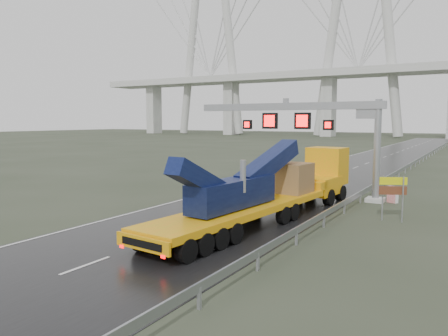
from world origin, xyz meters
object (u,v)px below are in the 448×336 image
Objects in this scene: sign_gantry at (312,122)px; heavy_haul_truck at (281,186)px; exit_sign_pair at (393,190)px; striped_barrier at (393,194)px.

heavy_haul_truck is at bearing -84.00° from sign_gantry.
exit_sign_pair is (6.12, 1.73, 0.05)m from heavy_haul_truck.
heavy_haul_truck is 7.55× the size of exit_sign_pair.
sign_gantry is 5.73× the size of exit_sign_pair.
exit_sign_pair reaches higher than striped_barrier.
heavy_haul_truck reaches higher than striped_barrier.
sign_gantry is at bearing 115.99° from exit_sign_pair.
exit_sign_pair is at bearing -55.86° from striped_barrier.
exit_sign_pair is 2.24× the size of striped_barrier.
sign_gantry is 0.76× the size of heavy_haul_truck.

